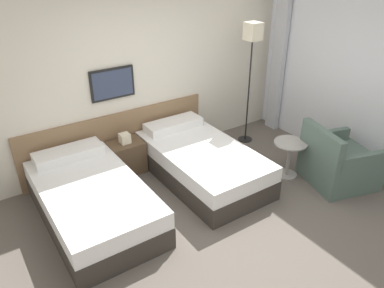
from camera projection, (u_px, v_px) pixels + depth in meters
ground_plane at (228, 218)px, 4.63m from camera, size 16.00×16.00×0.00m
wall_headboard at (144, 76)px, 5.46m from camera, size 10.00×0.10×2.70m
wall_window at (380, 82)px, 5.10m from camera, size 0.21×4.47×2.70m
bed_near_door at (92, 200)px, 4.53m from camera, size 1.11×2.00×0.62m
bed_near_window at (201, 162)px, 5.33m from camera, size 1.11×2.00×0.62m
nightstand at (126, 156)px, 5.48m from camera, size 0.49×0.38×0.62m
floor_lamp at (252, 43)px, 5.72m from camera, size 0.24×0.24×1.97m
side_table at (289, 152)px, 5.32m from camera, size 0.47×0.47×0.54m
armchair at (338, 164)px, 5.22m from camera, size 1.04×1.02×0.86m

